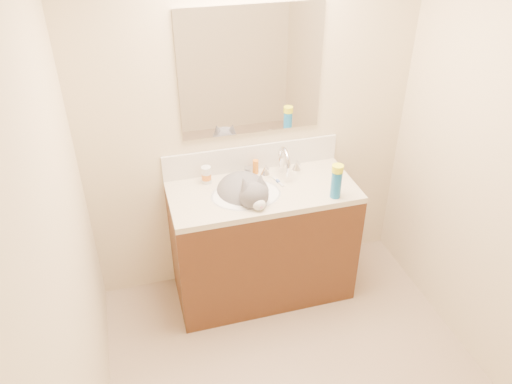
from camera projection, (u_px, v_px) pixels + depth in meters
room_shell at (331, 183)px, 2.05m from camera, size 2.24×2.54×2.52m
vanity_cabinet at (262, 244)px, 3.42m from camera, size 1.20×0.55×0.82m
counter_slab at (263, 192)px, 3.19m from camera, size 1.20×0.55×0.04m
basin at (246, 204)px, 3.17m from camera, size 0.45×0.36×0.14m
faucet at (283, 163)px, 3.28m from camera, size 0.28×0.20×0.21m
cat at (245, 194)px, 3.15m from camera, size 0.43×0.50×0.35m
backsplash at (252, 158)px, 3.34m from camera, size 1.20×0.02×0.18m
mirror at (251, 72)px, 3.02m from camera, size 0.90×0.02×0.80m
pill_bottle at (206, 175)px, 3.22m from camera, size 0.08×0.08×0.11m
pill_label at (206, 176)px, 3.22m from camera, size 0.08×0.08×0.04m
silver_jar at (248, 172)px, 3.30m from camera, size 0.06×0.06×0.06m
amber_bottle at (256, 167)px, 3.32m from camera, size 0.05×0.05×0.10m
toothbrush at (278, 182)px, 3.25m from camera, size 0.04×0.13×0.01m
toothbrush_head at (278, 181)px, 3.25m from camera, size 0.02×0.03×0.02m
spray_can at (336, 184)px, 3.06m from camera, size 0.07×0.07×0.18m
spray_cap at (338, 169)px, 3.00m from camera, size 0.08×0.08×0.04m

